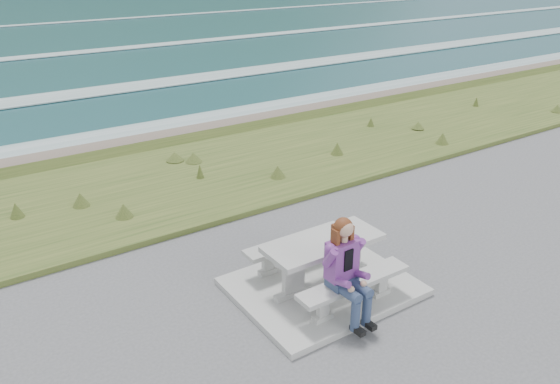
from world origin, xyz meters
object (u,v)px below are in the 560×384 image
Objects in this scene: seated_woman at (349,284)px; bench_landward at (354,286)px; picnic_table at (324,250)px; bench_seaward at (296,245)px.

bench_landward is at bearing 30.22° from seated_woman.
seated_woman is (-0.22, -0.14, 0.19)m from bench_landward.
picnic_table is 1.23× the size of seated_woman.
bench_landward is at bearing -90.00° from picnic_table.
bench_seaward is (0.00, 1.40, 0.00)m from bench_landward.
seated_woman is at bearing -98.27° from bench_seaward.
bench_landward is at bearing -90.00° from bench_seaward.
seated_woman is (-0.22, -0.84, -0.05)m from picnic_table.
picnic_table reaches higher than bench_landward.
seated_woman is (-0.22, -1.54, 0.19)m from bench_seaward.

